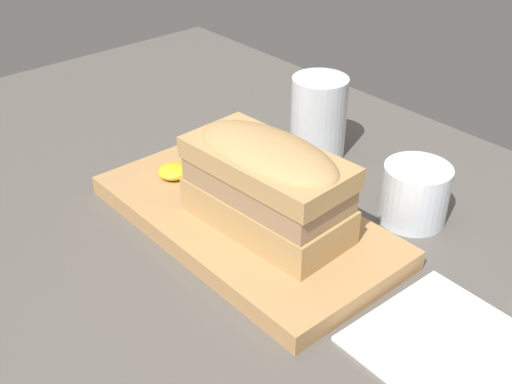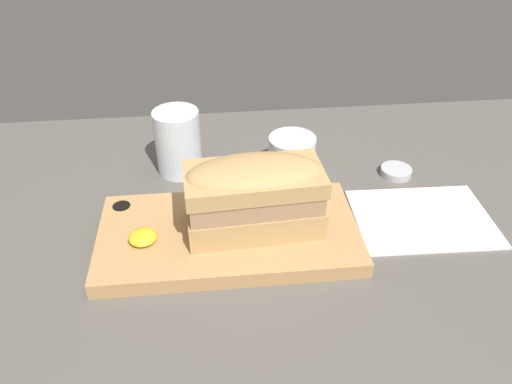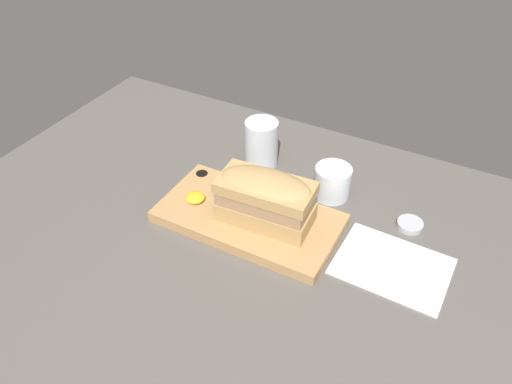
# 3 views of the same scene
# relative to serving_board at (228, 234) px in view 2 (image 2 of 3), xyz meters

# --- Properties ---
(dining_table) EXTENTS (1.41, 0.91, 0.02)m
(dining_table) POSITION_rel_serving_board_xyz_m (0.08, -0.06, -0.02)
(dining_table) COLOR #56514C
(dining_table) RESTS_ON ground
(serving_board) EXTENTS (0.36, 0.19, 0.02)m
(serving_board) POSITION_rel_serving_board_xyz_m (0.00, 0.00, 0.00)
(serving_board) COLOR tan
(serving_board) RESTS_ON dining_table
(sandwich) EXTENTS (0.19, 0.10, 0.11)m
(sandwich) POSITION_rel_serving_board_xyz_m (0.04, 0.00, 0.07)
(sandwich) COLOR tan
(sandwich) RESTS_ON serving_board
(mustard_dollop) EXTENTS (0.04, 0.04, 0.02)m
(mustard_dollop) POSITION_rel_serving_board_xyz_m (-0.11, -0.02, 0.02)
(mustard_dollop) COLOR gold
(mustard_dollop) RESTS_ON serving_board
(water_glass) EXTENTS (0.07, 0.07, 0.11)m
(water_glass) POSITION_rel_serving_board_xyz_m (-0.07, 0.19, 0.04)
(water_glass) COLOR silver
(water_glass) RESTS_ON dining_table
(wine_glass) EXTENTS (0.08, 0.08, 0.07)m
(wine_glass) POSITION_rel_serving_board_xyz_m (0.12, 0.16, 0.02)
(wine_glass) COLOR silver
(wine_glass) RESTS_ON dining_table
(napkin) EXTENTS (0.21, 0.16, 0.00)m
(napkin) POSITION_rel_serving_board_xyz_m (0.29, 0.02, -0.01)
(napkin) COLOR white
(napkin) RESTS_ON dining_table
(condiment_dish) EXTENTS (0.05, 0.05, 0.01)m
(condiment_dish) POSITION_rel_serving_board_xyz_m (0.29, 0.14, -0.01)
(condiment_dish) COLOR #B2B2B7
(condiment_dish) RESTS_ON dining_table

